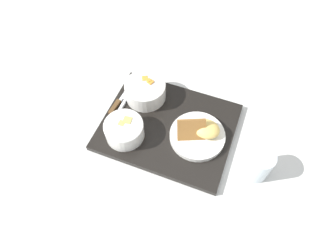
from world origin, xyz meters
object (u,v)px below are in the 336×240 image
object	(u,v)px
glass_water	(258,165)
knife	(118,103)
bowl_salad	(145,90)
bowl_soup	(124,129)
plate_main	(199,134)
spoon	(124,102)

from	to	relation	value
glass_water	knife	bearing A→B (deg)	168.20
bowl_salad	bowl_soup	xyz separation A→B (m)	(-0.01, -0.16, -0.00)
bowl_soup	knife	xyz separation A→B (m)	(-0.07, 0.11, -0.03)
bowl_soup	plate_main	bearing A→B (deg)	15.84
knife	plate_main	bearing A→B (deg)	-91.12
bowl_salad	spoon	world-z (taller)	bowl_salad
knife	spoon	world-z (taller)	knife
bowl_soup	glass_water	world-z (taller)	glass_water
knife	glass_water	size ratio (longest dim) A/B	1.74
bowl_soup	plate_main	world-z (taller)	plate_main
bowl_salad	glass_water	xyz separation A→B (m)	(0.40, -0.16, -0.01)
spoon	glass_water	world-z (taller)	glass_water
plate_main	knife	xyz separation A→B (m)	(-0.29, 0.04, -0.01)
bowl_salad	glass_water	size ratio (longest dim) A/B	1.34
plate_main	knife	size ratio (longest dim) A/B	0.98
bowl_soup	knife	size ratio (longest dim) A/B	0.69
plate_main	glass_water	xyz separation A→B (m)	(0.19, -0.06, 0.01)
bowl_soup	glass_water	distance (m)	0.41
bowl_salad	plate_main	world-z (taller)	plate_main
bowl_salad	plate_main	bearing A→B (deg)	-25.53
glass_water	bowl_salad	bearing A→B (deg)	158.52
plate_main	spoon	xyz separation A→B (m)	(-0.27, 0.05, -0.01)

